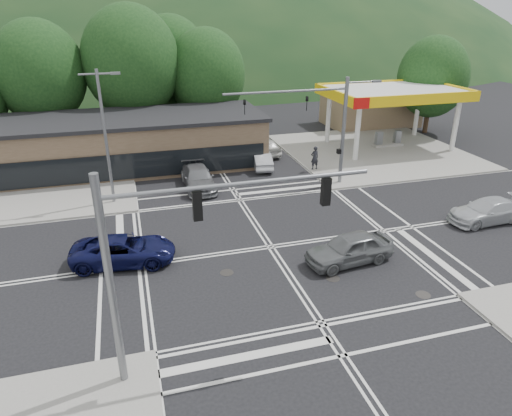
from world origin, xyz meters
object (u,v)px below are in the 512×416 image
object	(u,v)px
car_blue_west	(124,250)
car_silver_east	(487,211)
car_northbound	(198,178)
pedestrian	(315,158)
car_grey_center	(349,248)
car_queue_b	(263,146)
car_queue_a	(261,160)

from	to	relation	value
car_blue_west	car_silver_east	world-z (taller)	car_blue_west
car_northbound	pedestrian	size ratio (longest dim) A/B	2.75
pedestrian	car_blue_west	bearing A→B (deg)	27.77
car_blue_west	car_grey_center	size ratio (longest dim) A/B	1.12
car_blue_west	car_queue_b	distance (m)	21.01
car_queue_a	car_queue_b	distance (m)	3.92
car_grey_center	car_queue_a	size ratio (longest dim) A/B	1.16
car_queue_a	car_queue_b	xyz separation A→B (m)	(1.24, 3.71, 0.12)
car_queue_b	pedestrian	xyz separation A→B (m)	(2.74, -5.66, 0.31)
pedestrian	car_grey_center	bearing A→B (deg)	66.53
car_queue_a	car_northbound	bearing A→B (deg)	36.39
car_silver_east	car_blue_west	bearing A→B (deg)	-93.85
pedestrian	car_northbound	bearing A→B (deg)	-0.88
car_queue_b	pedestrian	distance (m)	6.30
car_blue_west	car_silver_east	size ratio (longest dim) A/B	1.06
car_silver_east	car_northbound	xyz separation A→B (m)	(-16.50, 10.93, 0.04)
car_blue_west	pedestrian	size ratio (longest dim) A/B	2.77
car_grey_center	car_queue_b	distance (m)	19.99
car_queue_b	car_northbound	size ratio (longest dim) A/B	0.89
car_silver_east	car_northbound	distance (m)	19.79
car_grey_center	car_silver_east	world-z (taller)	car_grey_center
car_blue_west	car_grey_center	distance (m)	11.91
car_silver_east	pedestrian	distance (m)	13.82
car_northbound	pedestrian	distance (m)	9.95
car_blue_west	car_queue_b	world-z (taller)	car_queue_b
car_queue_a	car_queue_b	world-z (taller)	car_queue_b
car_blue_west	car_queue_b	bearing A→B (deg)	-29.73
car_northbound	car_silver_east	bearing A→B (deg)	-33.51
car_queue_a	car_grey_center	bearing A→B (deg)	98.18
car_blue_west	car_northbound	distance (m)	11.34
car_silver_east	pedestrian	xyz separation A→B (m)	(-6.63, 12.12, 0.38)
car_silver_east	car_northbound	bearing A→B (deg)	-124.60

